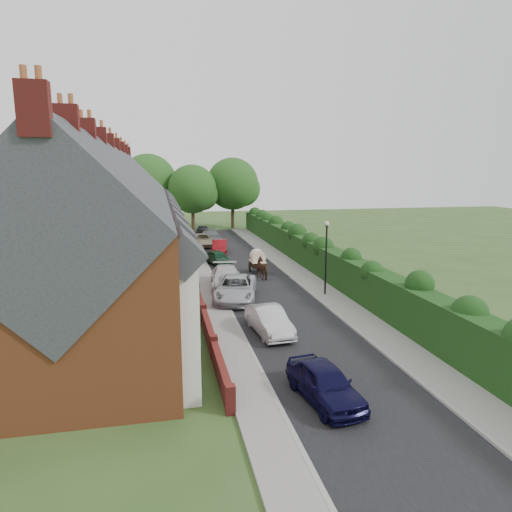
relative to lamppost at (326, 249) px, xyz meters
The scene contains 24 objects.
ground 6.20m from the lamppost, 130.36° to the right, with size 140.00×140.00×0.00m, color #2D4C1E.
road 8.66m from the lamppost, 119.12° to the left, with size 6.00×58.00×0.02m, color black.
pavement_hedge_side 7.71m from the lamppost, 88.36° to the left, with size 2.20×58.00×0.12m, color gray.
pavement_house_side 10.93m from the lamppost, 137.91° to the left, with size 1.70×58.00×0.12m, color gray.
kerb_hedge_side 7.76m from the lamppost, 96.92° to the left, with size 0.18×58.00×0.13m, color gray.
kerb_house_side 10.38m from the lamppost, 134.79° to the left, with size 0.18×58.00×0.13m, color gray.
hedge 7.47m from the lamppost, 74.05° to the left, with size 2.10×58.00×2.85m.
terrace_row 15.52m from the lamppost, 157.25° to the left, with size 9.05×40.50×11.50m.
garden_wall_row 10.98m from the lamppost, 145.56° to the left, with size 0.35×40.35×1.10m.
lamppost is the anchor object (origin of this frame).
tree_far_left 36.66m from the lamppost, 99.53° to the left, with size 7.14×6.80×9.29m.
tree_far_right 38.20m from the lamppost, 90.02° to the left, with size 7.98×7.60×10.31m.
tree_far_back 41.01m from the lamppost, 107.06° to the left, with size 8.40×8.00×10.82m.
car_navy 14.95m from the lamppost, 110.45° to the right, with size 1.69×4.20×1.43m, color black.
car_silver_a 8.81m from the lamppost, 130.83° to the right, with size 1.50×4.30×1.42m, color #B8B8BD.
car_silver_b 6.69m from the lamppost, behind, with size 2.64×5.73×1.59m, color #B8BAC0.
car_white 7.68m from the lamppost, 151.87° to the left, with size 2.19×5.38×1.56m, color silver.
car_green 13.59m from the lamppost, 116.27° to the left, with size 1.53×3.81×1.30m, color #10361E.
car_red 18.67m from the lamppost, 105.69° to the left, with size 1.45×4.16×1.37m, color maroon.
car_beige 23.57m from the lamppost, 105.85° to the left, with size 2.32×5.03×1.40m, color tan.
car_grey 26.02m from the lamppost, 101.14° to the left, with size 1.98×4.88×1.41m, color slate.
car_black 31.61m from the lamppost, 100.27° to the left, with size 1.61×4.01×1.37m, color black.
horse 6.97m from the lamppost, 118.00° to the left, with size 0.91×2.00×1.69m, color #482B1A.
horse_cart 8.76m from the lamppost, 111.16° to the left, with size 1.24×2.74×1.98m.
Camera 1 is at (-7.54, -24.80, 8.58)m, focal length 32.00 mm.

